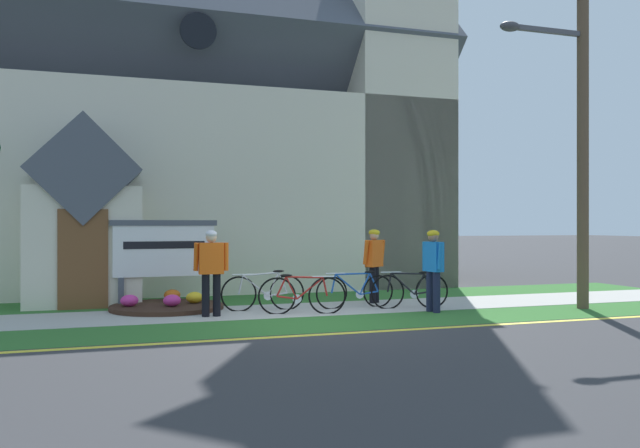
{
  "coord_description": "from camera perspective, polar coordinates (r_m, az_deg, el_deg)",
  "views": [
    {
      "loc": [
        -3.63,
        -11.24,
        1.79
      ],
      "look_at": [
        1.31,
        3.59,
        1.79
      ],
      "focal_mm": 36.59,
      "sensor_mm": 36.0,
      "label": 1
    }
  ],
  "objects": [
    {
      "name": "church_building",
      "position": [
        20.76,
        -11.0,
        8.73
      ],
      "size": [
        15.0,
        10.89,
        14.41
      ],
      "color": "beige",
      "rests_on": "ground"
    },
    {
      "name": "grass_verge",
      "position": [
        11.37,
        -7.09,
        -9.02
      ],
      "size": [
        32.0,
        1.81,
        0.01
      ],
      "primitive_type": "cube",
      "color": "#2D6628",
      "rests_on": "ground"
    },
    {
      "name": "flower_bed",
      "position": [
        14.08,
        -13.23,
        -6.96
      ],
      "size": [
        2.34,
        2.34,
        0.34
      ],
      "color": "#382319",
      "rests_on": "ground"
    },
    {
      "name": "bicycle_silver",
      "position": [
        13.94,
        3.13,
        -5.84
      ],
      "size": [
        1.78,
        0.09,
        0.8
      ],
      "color": "black",
      "rests_on": "ground"
    },
    {
      "name": "utility_pole",
      "position": [
        15.02,
        21.69,
        10.57
      ],
      "size": [
        3.12,
        0.28,
        8.19
      ],
      "color": "brown",
      "rests_on": "ground"
    },
    {
      "name": "bicycle_green",
      "position": [
        12.98,
        -1.61,
        -6.2
      ],
      "size": [
        1.7,
        0.46,
        0.81
      ],
      "color": "black",
      "rests_on": "ground"
    },
    {
      "name": "curb_paint_stripe",
      "position": [
        10.36,
        -5.93,
        -9.92
      ],
      "size": [
        28.0,
        0.16,
        0.01
      ],
      "primitive_type": "cube",
      "color": "yellow",
      "rests_on": "ground"
    },
    {
      "name": "ground",
      "position": [
        15.77,
        -5.01,
        -6.51
      ],
      "size": [
        140.0,
        140.0,
        0.0
      ],
      "primitive_type": "plane",
      "color": "#333335"
    },
    {
      "name": "church_lawn",
      "position": [
        15.32,
        -10.08,
        -6.68
      ],
      "size": [
        24.0,
        2.09,
        0.01
      ],
      "primitive_type": "cube",
      "color": "#2D6628",
      "rests_on": "ground"
    },
    {
      "name": "bicycle_black",
      "position": [
        13.56,
        -4.96,
        -5.94
      ],
      "size": [
        1.75,
        0.12,
        0.85
      ],
      "color": "black",
      "rests_on": "ground"
    },
    {
      "name": "church_sign",
      "position": [
        14.55,
        -13.44,
        -2.25
      ],
      "size": [
        2.28,
        0.18,
        1.87
      ],
      "color": "#474C56",
      "rests_on": "ground"
    },
    {
      "name": "cyclist_in_orange_jersey",
      "position": [
        12.71,
        -9.49,
        -3.66
      ],
      "size": [
        0.65,
        0.28,
        1.67
      ],
      "color": "black",
      "rests_on": "ground"
    },
    {
      "name": "cyclist_in_yellow_jersey",
      "position": [
        13.4,
        9.87,
        -3.48
      ],
      "size": [
        0.3,
        0.71,
        1.67
      ],
      "color": "#191E38",
      "rests_on": "ground"
    },
    {
      "name": "bicycle_orange",
      "position": [
        14.0,
        7.89,
        -5.77
      ],
      "size": [
        1.71,
        0.24,
        0.8
      ],
      "color": "black",
      "rests_on": "ground"
    },
    {
      "name": "cyclist_in_white_jersey",
      "position": [
        14.73,
        4.76,
        -3.16
      ],
      "size": [
        0.6,
        0.46,
        1.67
      ],
      "color": "black",
      "rests_on": "ground"
    },
    {
      "name": "roadside_conifer",
      "position": [
        23.51,
        6.44,
        7.98
      ],
      "size": [
        3.47,
        3.47,
        7.9
      ],
      "color": "#4C3823",
      "rests_on": "ground"
    },
    {
      "name": "sidewalk_slab",
      "position": [
        13.27,
        -8.76,
        -7.72
      ],
      "size": [
        32.0,
        2.09,
        0.01
      ],
      "primitive_type": "cube",
      "color": "#A8A59E",
      "rests_on": "ground"
    }
  ]
}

